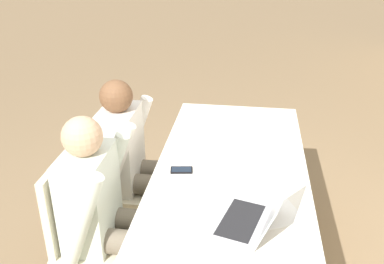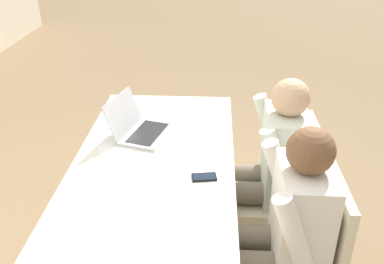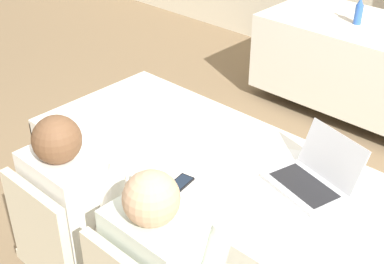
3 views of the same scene
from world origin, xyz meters
TOP-DOWN VIEW (x-y plane):
  - conference_table_near at (0.00, 0.00)m, footprint 2.03×0.85m
  - laptop at (0.42, 0.12)m, footprint 0.40×0.38m
  - cell_phone at (-0.01, -0.27)m, footprint 0.09×0.13m
  - paper_beside_laptop at (0.33, 0.20)m, footprint 0.32×0.36m
  - paper_centre_table at (-0.70, 0.03)m, footprint 0.29×0.35m
  - paper_left_edge at (0.50, -0.06)m, footprint 0.23×0.31m
  - chair_near_left at (-0.27, -0.73)m, footprint 0.44×0.44m
  - chair_near_right at (0.27, -0.73)m, footprint 0.44×0.44m
  - person_checkered_shirt at (-0.27, -0.63)m, footprint 0.50×0.52m
  - person_white_shirt at (0.27, -0.63)m, footprint 0.50×0.52m

SIDE VIEW (x-z plane):
  - chair_near_left at x=-0.27m, z-range 0.05..0.96m
  - chair_near_right at x=0.27m, z-range 0.05..0.96m
  - conference_table_near at x=0.00m, z-range 0.20..0.95m
  - person_checkered_shirt at x=-0.27m, z-range 0.08..1.25m
  - person_white_shirt at x=0.27m, z-range 0.08..1.25m
  - paper_beside_laptop at x=0.33m, z-range 0.75..0.75m
  - paper_centre_table at x=-0.70m, z-range 0.75..0.75m
  - paper_left_edge at x=0.50m, z-range 0.75..0.75m
  - cell_phone at x=-0.01m, z-range 0.75..0.76m
  - laptop at x=0.42m, z-range 0.68..0.90m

